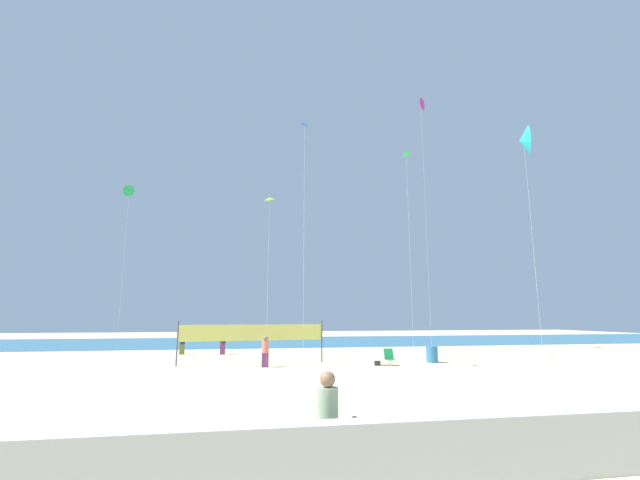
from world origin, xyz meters
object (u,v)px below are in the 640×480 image
toddler_figure (355,440)px  beach_handbag (377,363)px  kite_cyan_delta (524,141)px  mother_figure (328,417)px  beachgoer_charcoal_shirt (223,342)px  kite_green_diamond (406,160)px  kite_blue_diamond (305,140)px  kite_green_delta (129,192)px  kite_lime_diamond (269,201)px  kite_magenta_delta (421,105)px  folding_beach_chair (389,357)px  trash_barrel (432,354)px  beachgoer_navy_shirt (182,342)px  beachgoer_coral_shirt (265,350)px  volleyball_net (253,334)px

toddler_figure → beach_handbag: bearing=40.8°
kite_cyan_delta → mother_figure: bearing=-138.2°
beachgoer_charcoal_shirt → kite_green_diamond: 17.89m
kite_green_diamond → kite_blue_diamond: 8.29m
mother_figure → kite_green_delta: bearing=138.0°
kite_lime_diamond → kite_cyan_delta: 14.68m
mother_figure → beachgoer_charcoal_shirt: size_ratio=1.03×
mother_figure → kite_cyan_delta: bearing=69.2°
kite_cyan_delta → kite_magenta_delta: size_ratio=0.61×
folding_beach_chair → mother_figure: bearing=-124.9°
folding_beach_chair → beach_handbag: folding_beach_chair is taller
beachgoer_charcoal_shirt → trash_barrel: 14.35m
toddler_figure → kite_cyan_delta: bearing=13.1°
kite_cyan_delta → kite_green_diamond: bearing=129.0°
kite_green_delta → trash_barrel: bearing=-31.7°
beachgoer_navy_shirt → kite_blue_diamond: size_ratio=0.12×
toddler_figure → beachgoer_navy_shirt: beachgoer_navy_shirt is taller
beachgoer_coral_shirt → volleyball_net: 1.95m
beachgoer_coral_shirt → kite_green_diamond: size_ratio=0.12×
volleyball_net → kite_green_delta: 18.96m
beachgoer_charcoal_shirt → folding_beach_chair: size_ratio=1.84×
kite_lime_diamond → trash_barrel: bearing=4.3°
beachgoer_charcoal_shirt → kite_blue_diamond: (4.35, -9.29, 11.50)m
kite_green_delta → volleyball_net: bearing=-48.6°
folding_beach_chair → trash_barrel: bearing=6.9°
beachgoer_charcoal_shirt → beach_handbag: beachgoer_charcoal_shirt is taller
kite_cyan_delta → kite_blue_diamond: bearing=169.8°
mother_figure → volleyball_net: volleyball_net is taller
trash_barrel → kite_magenta_delta: 22.59m
folding_beach_chair → kite_green_delta: size_ratio=0.07×
beachgoer_navy_shirt → beachgoer_charcoal_shirt: bearing=135.8°
beachgoer_charcoal_shirt → kite_cyan_delta: (16.45, -11.46, 11.47)m
toddler_figure → beachgoer_navy_shirt: bearing=74.1°
beachgoer_charcoal_shirt → beach_handbag: bearing=101.8°
kite_lime_diamond → kite_magenta_delta: (13.68, 9.44, 11.91)m
kite_green_diamond → kite_lime_diamond: size_ratio=1.47×
beachgoer_coral_shirt → kite_green_delta: size_ratio=0.12×
beachgoer_coral_shirt → kite_magenta_delta: bearing=-112.5°
kite_green_diamond → kite_magenta_delta: (4.39, 6.84, 7.86)m
trash_barrel → volleyball_net: volleyball_net is taller
kite_magenta_delta → toddler_figure: bearing=-117.7°
mother_figure → toddler_figure: bearing=35.4°
mother_figure → beachgoer_navy_shirt: size_ratio=1.08×
beachgoer_coral_shirt → beach_handbag: 6.12m
kite_magenta_delta → mother_figure: bearing=-118.5°
beachgoer_navy_shirt → kite_green_diamond: kite_green_diamond is taller
toddler_figure → beachgoer_charcoal_shirt: beachgoer_charcoal_shirt is taller
folding_beach_chair → beach_handbag: bearing=164.0°
mother_figure → volleyball_net: (-0.75, 17.37, 0.74)m
volleyball_net → kite_blue_diamond: kite_blue_diamond is taller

